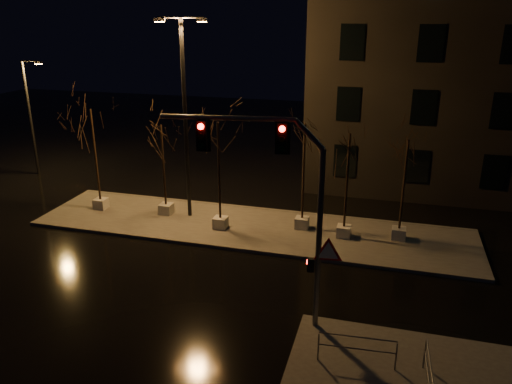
% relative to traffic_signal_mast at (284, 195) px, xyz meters
% --- Properties ---
extents(ground, '(90.00, 90.00, 0.00)m').
position_rel_traffic_signal_mast_xyz_m(ground, '(-3.34, 1.66, -4.87)').
color(ground, black).
rests_on(ground, ground).
extents(median, '(22.00, 5.00, 0.15)m').
position_rel_traffic_signal_mast_xyz_m(median, '(-3.34, 7.66, -4.80)').
color(median, '#4E4D46').
rests_on(median, ground).
extents(sidewalk_corner, '(7.00, 5.00, 0.15)m').
position_rel_traffic_signal_mast_xyz_m(sidewalk_corner, '(4.16, -1.84, -4.80)').
color(sidewalk_corner, '#4E4D46').
rests_on(sidewalk_corner, ground).
extents(tree_0, '(1.80, 1.80, 5.62)m').
position_rel_traffic_signal_mast_xyz_m(tree_0, '(-11.93, 7.84, -0.46)').
color(tree_0, beige).
rests_on(tree_0, median).
extents(tree_1, '(1.80, 1.80, 4.94)m').
position_rel_traffic_signal_mast_xyz_m(tree_1, '(-8.13, 8.08, -0.97)').
color(tree_1, beige).
rests_on(tree_1, median).
extents(tree_2, '(1.80, 1.80, 5.49)m').
position_rel_traffic_signal_mast_xyz_m(tree_2, '(-4.72, 7.10, -0.56)').
color(tree_2, beige).
rests_on(tree_2, median).
extents(tree_3, '(1.80, 1.80, 5.44)m').
position_rel_traffic_signal_mast_xyz_m(tree_3, '(-0.80, 8.16, -0.60)').
color(tree_3, beige).
rests_on(tree_3, median).
extents(tree_4, '(1.80, 1.80, 5.19)m').
position_rel_traffic_signal_mast_xyz_m(tree_4, '(1.32, 7.67, -0.78)').
color(tree_4, beige).
rests_on(tree_4, median).
extents(tree_5, '(1.80, 1.80, 4.96)m').
position_rel_traffic_signal_mast_xyz_m(tree_5, '(3.87, 8.12, -0.96)').
color(tree_5, beige).
rests_on(tree_5, median).
extents(traffic_signal_mast, '(5.85, 0.84, 7.19)m').
position_rel_traffic_signal_mast_xyz_m(traffic_signal_mast, '(0.00, 0.00, 0.00)').
color(traffic_signal_mast, '#585A60').
rests_on(traffic_signal_mast, sidewalk_corner).
extents(streetlight_main, '(2.48, 0.87, 9.98)m').
position_rel_traffic_signal_mast_xyz_m(streetlight_main, '(-6.83, 8.21, 1.04)').
color(streetlight_main, black).
rests_on(streetlight_main, median).
extents(streetlight_far, '(1.47, 0.32, 7.49)m').
position_rel_traffic_signal_mast_xyz_m(streetlight_far, '(-19.62, 12.67, -0.75)').
color(streetlight_far, black).
rests_on(streetlight_far, ground).
extents(guard_rail_a, '(2.36, 0.21, 1.02)m').
position_rel_traffic_signal_mast_xyz_m(guard_rail_a, '(2.69, -1.58, -4.06)').
color(guard_rail_a, '#585A60').
rests_on(guard_rail_a, sidewalk_corner).
extents(guard_rail_b, '(0.14, 2.26, 1.07)m').
position_rel_traffic_signal_mast_xyz_m(guard_rail_b, '(4.70, -2.27, -4.03)').
color(guard_rail_b, '#585A60').
rests_on(guard_rail_b, sidewalk_corner).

